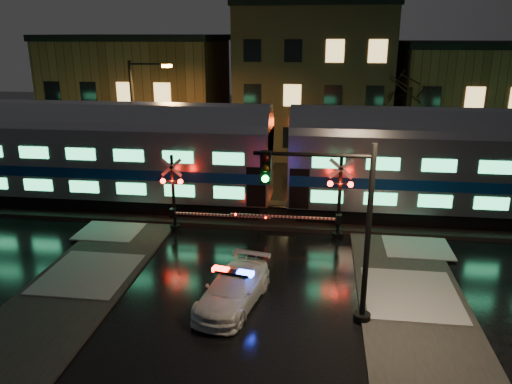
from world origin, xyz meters
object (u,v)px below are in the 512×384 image
at_px(police_car, 233,289).
at_px(crossing_signal_left, 180,201).
at_px(traffic_light, 338,231).
at_px(crossing_signal_right, 332,205).
at_px(streetlight, 138,117).

height_order(police_car, crossing_signal_left, crossing_signal_left).
distance_m(crossing_signal_left, traffic_light, 10.64).
bearing_deg(police_car, traffic_light, 2.76).
height_order(police_car, traffic_light, traffic_light).
height_order(crossing_signal_right, crossing_signal_left, crossing_signal_right).
distance_m(crossing_signal_left, streetlight, 8.60).
height_order(traffic_light, streetlight, streetlight).
relative_size(crossing_signal_right, crossing_signal_left, 1.07).
bearing_deg(traffic_light, crossing_signal_right, 76.76).
height_order(crossing_signal_right, streetlight, streetlight).
height_order(crossing_signal_left, streetlight, streetlight).
bearing_deg(traffic_light, crossing_signal_left, 122.30).
relative_size(traffic_light, streetlight, 0.79).
relative_size(police_car, traffic_light, 0.74).
bearing_deg(streetlight, traffic_light, -49.44).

